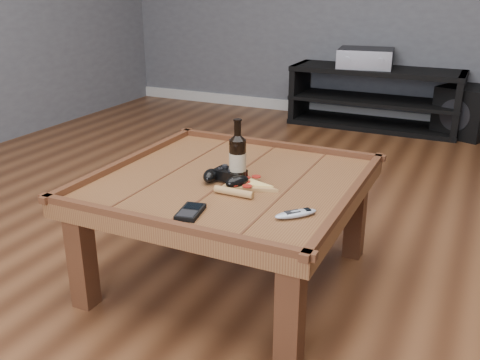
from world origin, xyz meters
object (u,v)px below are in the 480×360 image
at_px(pizza_slice, 244,185).
at_px(remote_control, 296,214).
at_px(coffee_table, 230,193).
at_px(av_receiver, 366,58).
at_px(subwoofer, 466,111).
at_px(media_console, 375,98).
at_px(smartphone, 190,212).
at_px(beer_bottle, 238,158).
at_px(game_controller, 226,177).

relative_size(pizza_slice, remote_control, 1.92).
bearing_deg(coffee_table, av_receiver, 92.16).
distance_m(av_receiver, subwoofer, 0.92).
distance_m(media_console, smartphone, 3.12).
height_order(media_console, pizza_slice, media_console).
height_order(beer_bottle, pizza_slice, beer_bottle).
xyz_separation_m(pizza_slice, av_receiver, (-0.20, 2.81, 0.12)).
distance_m(beer_bottle, remote_control, 0.39).
height_order(game_controller, pizza_slice, game_controller).
xyz_separation_m(game_controller, remote_control, (0.35, -0.18, -0.02)).
xyz_separation_m(coffee_table, beer_bottle, (0.05, -0.02, 0.16)).
height_order(av_receiver, subwoofer, av_receiver).
height_order(pizza_slice, av_receiver, av_receiver).
xyz_separation_m(smartphone, av_receiver, (-0.13, 3.10, 0.12)).
relative_size(coffee_table, remote_control, 7.15).
xyz_separation_m(media_console, av_receiver, (-0.10, -0.01, 0.33)).
distance_m(beer_bottle, pizza_slice, 0.11).
distance_m(coffee_table, smartphone, 0.37).
height_order(beer_bottle, game_controller, beer_bottle).
height_order(smartphone, subwoofer, smartphone).
bearing_deg(av_receiver, remote_control, -88.75).
relative_size(beer_bottle, av_receiver, 0.52).
relative_size(remote_control, av_receiver, 0.30).
distance_m(game_controller, pizza_slice, 0.09).
bearing_deg(pizza_slice, media_console, 92.29).
relative_size(media_console, beer_bottle, 5.52).
height_order(pizza_slice, subwoofer, pizza_slice).
xyz_separation_m(media_console, smartphone, (0.03, -3.11, 0.21)).
bearing_deg(smartphone, remote_control, 11.39).
distance_m(media_console, remote_control, 3.01).
bearing_deg(beer_bottle, smartphone, -92.49).
relative_size(beer_bottle, pizza_slice, 0.92).
bearing_deg(subwoofer, coffee_table, -82.22).
bearing_deg(subwoofer, game_controller, -81.82).
height_order(coffee_table, pizza_slice, pizza_slice).
height_order(coffee_table, beer_bottle, beer_bottle).
bearing_deg(beer_bottle, game_controller, -143.65).
height_order(pizza_slice, smartphone, pizza_slice).
bearing_deg(coffee_table, game_controller, -79.89).
bearing_deg(media_console, smartphone, -89.44).
xyz_separation_m(media_console, pizza_slice, (0.09, -2.81, 0.21)).
distance_m(coffee_table, av_receiver, 2.75).
relative_size(coffee_table, av_receiver, 2.13).
distance_m(beer_bottle, av_receiver, 2.77).
bearing_deg(remote_control, media_console, 140.10).
height_order(pizza_slice, remote_control, pizza_slice).
xyz_separation_m(beer_bottle, game_controller, (-0.04, -0.03, -0.08)).
height_order(game_controller, av_receiver, av_receiver).
xyz_separation_m(pizza_slice, remote_control, (0.27, -0.16, 0.00)).
bearing_deg(subwoofer, media_console, -153.86).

